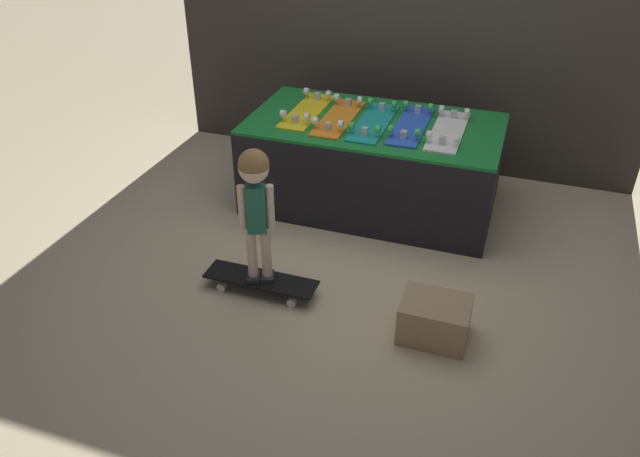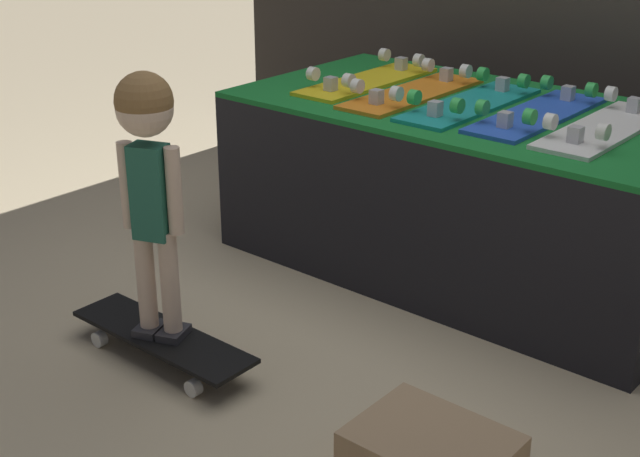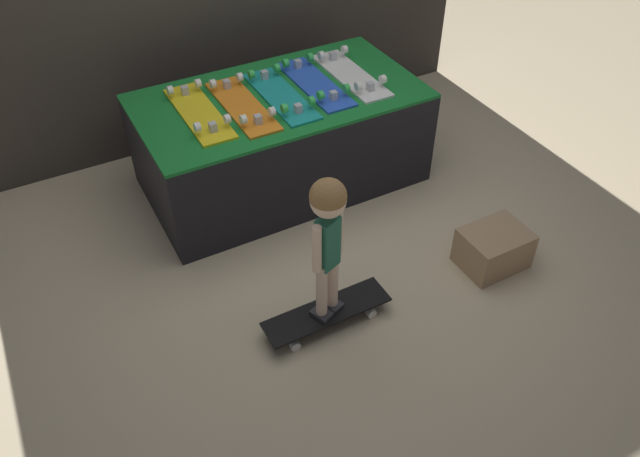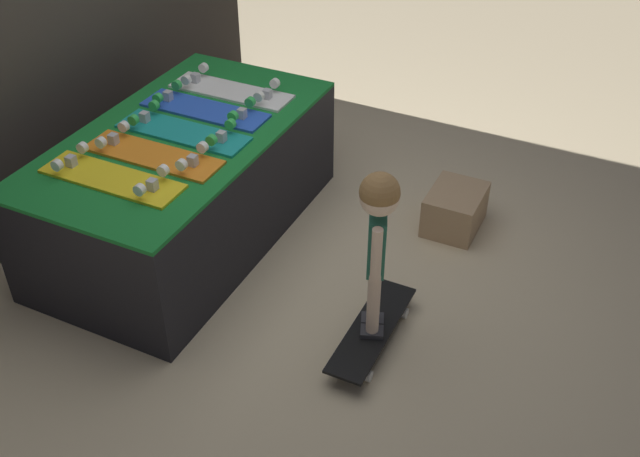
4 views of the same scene
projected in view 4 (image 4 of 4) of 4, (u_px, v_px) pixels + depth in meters
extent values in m
plane|color=beige|center=(292.00, 264.00, 3.92)|extent=(16.00, 16.00, 0.00)
cube|color=black|center=(185.00, 186.00, 3.96)|extent=(1.72, 0.93, 0.61)
cube|color=#19752D|center=(179.00, 134.00, 3.77)|extent=(1.72, 0.93, 0.02)
cube|color=yellow|center=(112.00, 179.00, 3.40)|extent=(0.20, 0.70, 0.01)
cube|color=#B7B7BC|center=(71.00, 161.00, 3.46)|extent=(0.04, 0.04, 0.05)
cylinder|color=white|center=(82.00, 148.00, 3.51)|extent=(0.03, 0.05, 0.05)
cylinder|color=white|center=(57.00, 165.00, 3.39)|extent=(0.03, 0.05, 0.05)
cube|color=#B7B7BC|center=(152.00, 185.00, 3.30)|extent=(0.04, 0.04, 0.05)
cylinder|color=white|center=(163.00, 170.00, 3.35)|extent=(0.03, 0.05, 0.05)
cylinder|color=white|center=(140.00, 190.00, 3.23)|extent=(0.03, 0.05, 0.05)
cube|color=orange|center=(153.00, 155.00, 3.57)|extent=(0.20, 0.70, 0.01)
cube|color=#B7B7BC|center=(113.00, 139.00, 3.63)|extent=(0.04, 0.04, 0.05)
cylinder|color=white|center=(124.00, 127.00, 3.68)|extent=(0.03, 0.05, 0.05)
cylinder|color=white|center=(101.00, 142.00, 3.55)|extent=(0.03, 0.05, 0.05)
cube|color=#B7B7BC|center=(193.00, 161.00, 3.47)|extent=(0.04, 0.04, 0.05)
cylinder|color=white|center=(202.00, 147.00, 3.52)|extent=(0.03, 0.05, 0.05)
cylinder|color=white|center=(181.00, 165.00, 3.39)|extent=(0.03, 0.05, 0.05)
cube|color=teal|center=(183.00, 132.00, 3.75)|extent=(0.20, 0.70, 0.01)
cube|color=#B7B7BC|center=(145.00, 117.00, 3.81)|extent=(0.04, 0.04, 0.05)
cylinder|color=green|center=(154.00, 105.00, 3.86)|extent=(0.03, 0.05, 0.05)
cylinder|color=green|center=(133.00, 120.00, 3.73)|extent=(0.03, 0.05, 0.05)
cube|color=#B7B7BC|center=(221.00, 137.00, 3.65)|extent=(0.04, 0.04, 0.05)
cylinder|color=green|center=(230.00, 124.00, 3.69)|extent=(0.03, 0.05, 0.05)
cylinder|color=green|center=(211.00, 140.00, 3.57)|extent=(0.03, 0.05, 0.05)
cube|color=blue|center=(205.00, 110.00, 3.94)|extent=(0.20, 0.70, 0.01)
cube|color=#B7B7BC|center=(168.00, 96.00, 4.00)|extent=(0.04, 0.04, 0.05)
cylinder|color=green|center=(177.00, 85.00, 4.05)|extent=(0.03, 0.05, 0.05)
cylinder|color=green|center=(158.00, 98.00, 3.92)|extent=(0.03, 0.05, 0.05)
cube|color=#B7B7BC|center=(242.00, 113.00, 3.84)|extent=(0.04, 0.04, 0.05)
cylinder|color=green|center=(250.00, 102.00, 3.89)|extent=(0.03, 0.05, 0.05)
cylinder|color=green|center=(233.00, 116.00, 3.76)|extent=(0.03, 0.05, 0.05)
cube|color=white|center=(231.00, 91.00, 4.12)|extent=(0.20, 0.70, 0.01)
cube|color=#B7B7BC|center=(195.00, 78.00, 4.18)|extent=(0.04, 0.04, 0.05)
cylinder|color=white|center=(203.00, 68.00, 4.22)|extent=(0.03, 0.05, 0.05)
cylinder|color=white|center=(186.00, 80.00, 4.10)|extent=(0.03, 0.05, 0.05)
cube|color=#B7B7BC|center=(267.00, 94.00, 4.02)|extent=(0.04, 0.04, 0.05)
cylinder|color=white|center=(275.00, 83.00, 4.06)|extent=(0.03, 0.05, 0.05)
cylinder|color=white|center=(259.00, 96.00, 3.94)|extent=(0.03, 0.05, 0.05)
cube|color=black|center=(372.00, 328.00, 3.41)|extent=(0.67, 0.18, 0.01)
cube|color=#B7B7BC|center=(390.00, 304.00, 3.59)|extent=(0.04, 0.04, 0.05)
cylinder|color=white|center=(374.00, 303.00, 3.64)|extent=(0.05, 0.03, 0.05)
cylinder|color=white|center=(404.00, 313.00, 3.58)|extent=(0.05, 0.03, 0.05)
cube|color=#B7B7BC|center=(352.00, 366.00, 3.27)|extent=(0.04, 0.04, 0.05)
cylinder|color=white|center=(336.00, 364.00, 3.31)|extent=(0.05, 0.03, 0.05)
cylinder|color=white|center=(368.00, 376.00, 3.26)|extent=(0.05, 0.03, 0.05)
cube|color=#2D2D33|center=(372.00, 319.00, 3.43)|extent=(0.11, 0.12, 0.02)
cylinder|color=beige|center=(374.00, 290.00, 3.33)|extent=(0.06, 0.06, 0.33)
cube|color=#2D2D33|center=(372.00, 332.00, 3.37)|extent=(0.11, 0.12, 0.02)
cylinder|color=beige|center=(374.00, 303.00, 3.26)|extent=(0.06, 0.06, 0.33)
cube|color=#236651|center=(377.00, 246.00, 3.13)|extent=(0.13, 0.11, 0.29)
cylinder|color=beige|center=(377.00, 233.00, 3.18)|extent=(0.05, 0.05, 0.26)
cylinder|color=beige|center=(376.00, 255.00, 3.06)|extent=(0.05, 0.05, 0.26)
sphere|color=beige|center=(380.00, 197.00, 2.98)|extent=(0.16, 0.16, 0.16)
sphere|color=olive|center=(380.00, 192.00, 2.97)|extent=(0.17, 0.17, 0.17)
cube|color=tan|center=(455.00, 209.00, 4.12)|extent=(0.36, 0.28, 0.23)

